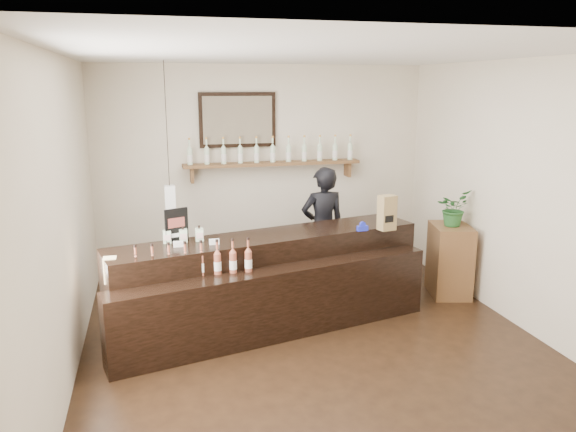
# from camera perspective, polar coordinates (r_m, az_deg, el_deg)

# --- Properties ---
(ground) EXTENTS (5.00, 5.00, 0.00)m
(ground) POSITION_cam_1_polar(r_m,az_deg,el_deg) (5.77, 2.72, -12.81)
(ground) COLOR black
(ground) RESTS_ON ground
(room_shell) EXTENTS (5.00, 5.00, 5.00)m
(room_shell) POSITION_cam_1_polar(r_m,az_deg,el_deg) (5.26, 2.92, 4.13)
(room_shell) COLOR beige
(room_shell) RESTS_ON ground
(back_wall_decor) EXTENTS (2.66, 0.96, 1.69)m
(back_wall_decor) POSITION_cam_1_polar(r_m,az_deg,el_deg) (7.51, -3.49, 7.24)
(back_wall_decor) COLOR brown
(back_wall_decor) RESTS_ON ground
(counter) EXTENTS (3.50, 1.70, 1.13)m
(counter) POSITION_cam_1_polar(r_m,az_deg,el_deg) (6.03, -1.73, -6.95)
(counter) COLOR black
(counter) RESTS_ON ground
(promo_sign) EXTENTS (0.24, 0.11, 0.35)m
(promo_sign) POSITION_cam_1_polar(r_m,az_deg,el_deg) (5.81, -11.26, -0.93)
(promo_sign) COLOR black
(promo_sign) RESTS_ON counter
(paper_bag) EXTENTS (0.20, 0.17, 0.39)m
(paper_bag) POSITION_cam_1_polar(r_m,az_deg,el_deg) (6.26, 10.02, 0.33)
(paper_bag) COLOR olive
(paper_bag) RESTS_ON counter
(tape_dispenser) EXTENTS (0.13, 0.06, 0.10)m
(tape_dispenser) POSITION_cam_1_polar(r_m,az_deg,el_deg) (6.22, 7.58, -1.14)
(tape_dispenser) COLOR #1B25BE
(tape_dispenser) RESTS_ON counter
(side_cabinet) EXTENTS (0.57, 0.69, 0.87)m
(side_cabinet) POSITION_cam_1_polar(r_m,az_deg,el_deg) (7.18, 16.10, -4.32)
(side_cabinet) COLOR brown
(side_cabinet) RESTS_ON ground
(potted_plant) EXTENTS (0.51, 0.50, 0.43)m
(potted_plant) POSITION_cam_1_polar(r_m,az_deg,el_deg) (7.01, 16.43, 0.79)
(potted_plant) COLOR #245C27
(potted_plant) RESTS_ON side_cabinet
(shopkeeper) EXTENTS (0.66, 0.46, 1.75)m
(shopkeeper) POSITION_cam_1_polar(r_m,az_deg,el_deg) (7.04, 3.56, -0.44)
(shopkeeper) COLOR black
(shopkeeper) RESTS_ON ground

